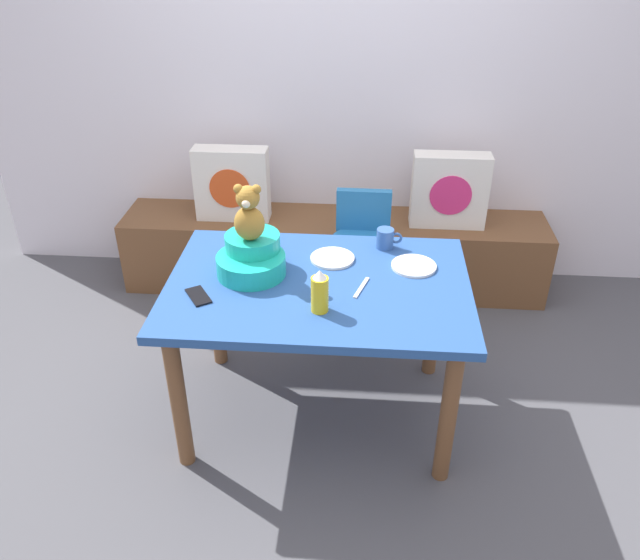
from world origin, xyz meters
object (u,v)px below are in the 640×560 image
at_px(dinner_plate_near, 414,266).
at_px(ketchup_bottle, 320,292).
at_px(dinner_plate_far, 332,258).
at_px(cell_phone, 198,296).
at_px(dining_table, 318,303).
at_px(coffee_mug, 386,239).
at_px(teddy_bear, 249,214).
at_px(highchair, 362,245).
at_px(infant_seat_teal, 252,257).
at_px(pillow_floral_right, 449,191).
at_px(pillow_floral_left, 232,184).

bearing_deg(dinner_plate_near, ketchup_bottle, -136.33).
bearing_deg(dinner_plate_far, cell_phone, -146.32).
bearing_deg(dinner_plate_far, dining_table, -103.49).
xyz_separation_m(coffee_mug, cell_phone, (-0.77, -0.49, -0.04)).
bearing_deg(teddy_bear, highchair, 55.56).
distance_m(ketchup_bottle, coffee_mug, 0.61).
bearing_deg(dinner_plate_far, highchair, 76.77).
height_order(infant_seat_teal, dinner_plate_far, infant_seat_teal).
relative_size(ketchup_bottle, dinner_plate_far, 0.92).
xyz_separation_m(dining_table, highchair, (0.18, 0.76, -0.11)).
distance_m(highchair, dinner_plate_far, 0.61).
relative_size(highchair, dinner_plate_far, 3.95).
distance_m(pillow_floral_right, coffee_mug, 0.93).
distance_m(pillow_floral_left, cell_phone, 1.33).
height_order(dinner_plate_far, cell_phone, dinner_plate_far).
xyz_separation_m(pillow_floral_right, dinner_plate_far, (-0.63, -0.97, 0.07)).
bearing_deg(coffee_mug, pillow_floral_right, 65.25).
height_order(pillow_floral_right, highchair, pillow_floral_right).
relative_size(teddy_bear, coffee_mug, 2.08).
bearing_deg(infant_seat_teal, teddy_bear, -90.00).
height_order(highchair, coffee_mug, coffee_mug).
distance_m(dining_table, cell_phone, 0.52).
relative_size(infant_seat_teal, coffee_mug, 2.75).
bearing_deg(highchair, dining_table, -103.30).
xyz_separation_m(ketchup_bottle, coffee_mug, (0.27, 0.55, -0.04)).
height_order(teddy_bear, cell_phone, teddy_bear).
xyz_separation_m(pillow_floral_right, dinner_plate_near, (-0.26, -1.01, 0.07)).
xyz_separation_m(pillow_floral_left, dining_table, (0.61, -1.17, -0.04)).
bearing_deg(dining_table, infant_seat_teal, 167.15).
bearing_deg(infant_seat_teal, dinner_plate_near, 7.47).
bearing_deg(pillow_floral_right, dinner_plate_near, -104.55).
distance_m(highchair, dinner_plate_near, 0.68).
distance_m(pillow_floral_right, dinner_plate_far, 1.16).
height_order(pillow_floral_left, ketchup_bottle, ketchup_bottle).
bearing_deg(ketchup_bottle, teddy_bear, 138.71).
bearing_deg(pillow_floral_right, coffee_mug, -114.75).
xyz_separation_m(dining_table, ketchup_bottle, (0.02, -0.21, 0.19)).
xyz_separation_m(teddy_bear, ketchup_bottle, (0.32, -0.28, -0.19)).
bearing_deg(highchair, pillow_floral_left, 152.24).
distance_m(pillow_floral_left, infant_seat_teal, 1.16).
height_order(dining_table, highchair, highchair).
bearing_deg(pillow_floral_left, dinner_plate_far, -55.85).
relative_size(pillow_floral_left, dinner_plate_far, 2.20).
bearing_deg(pillow_floral_left, coffee_mug, -43.06).
xyz_separation_m(pillow_floral_left, highchair, (0.79, -0.42, -0.16)).
bearing_deg(cell_phone, ketchup_bottle, -40.02).
height_order(ketchup_bottle, dinner_plate_near, ketchup_bottle).
bearing_deg(dining_table, highchair, 76.70).
bearing_deg(teddy_bear, dining_table, -12.75).
bearing_deg(pillow_floral_left, ketchup_bottle, -65.44).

